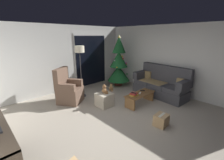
{
  "coord_description": "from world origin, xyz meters",
  "views": [
    {
      "loc": [
        -2.55,
        -2.4,
        2.11
      ],
      "look_at": [
        0.4,
        0.7,
        0.85
      ],
      "focal_mm": 24.3,
      "sensor_mm": 36.0,
      "label": 1
    }
  ],
  "objects_px": {
    "remote_black": "(142,90)",
    "armchair": "(69,90)",
    "christmas_tree": "(119,64)",
    "cardboard_box_taped_mid_floor": "(161,120)",
    "couch": "(161,85)",
    "floor_lamp": "(80,54)",
    "coffee_table": "(140,97)",
    "remote_white": "(140,93)",
    "cell_phone": "(134,93)",
    "ottoman": "(104,100)",
    "book_stack": "(134,94)",
    "teddy_bear_chestnut": "(105,90)",
    "teddy_bear_honey_by_tree": "(111,88)"
  },
  "relations": [
    {
      "from": "floor_lamp",
      "to": "cardboard_box_taped_mid_floor",
      "type": "height_order",
      "value": "floor_lamp"
    },
    {
      "from": "remote_white",
      "to": "book_stack",
      "type": "relative_size",
      "value": 0.62
    },
    {
      "from": "couch",
      "to": "teddy_bear_honey_by_tree",
      "type": "bearing_deg",
      "value": 122.15
    },
    {
      "from": "remote_white",
      "to": "cardboard_box_taped_mid_floor",
      "type": "bearing_deg",
      "value": -56.6
    },
    {
      "from": "christmas_tree",
      "to": "floor_lamp",
      "type": "relative_size",
      "value": 1.2
    },
    {
      "from": "cell_phone",
      "to": "couch",
      "type": "bearing_deg",
      "value": -21.79
    },
    {
      "from": "ottoman",
      "to": "cardboard_box_taped_mid_floor",
      "type": "bearing_deg",
      "value": -80.11
    },
    {
      "from": "christmas_tree",
      "to": "teddy_bear_honey_by_tree",
      "type": "xyz_separation_m",
      "value": [
        -0.72,
        -0.3,
        -0.82
      ]
    },
    {
      "from": "coffee_table",
      "to": "christmas_tree",
      "type": "height_order",
      "value": "christmas_tree"
    },
    {
      "from": "floor_lamp",
      "to": "teddy_bear_chestnut",
      "type": "bearing_deg",
      "value": -86.56
    },
    {
      "from": "couch",
      "to": "cell_phone",
      "type": "height_order",
      "value": "couch"
    },
    {
      "from": "armchair",
      "to": "cardboard_box_taped_mid_floor",
      "type": "bearing_deg",
      "value": -71.18
    },
    {
      "from": "cell_phone",
      "to": "teddy_bear_honey_by_tree",
      "type": "bearing_deg",
      "value": 53.41
    },
    {
      "from": "remote_white",
      "to": "christmas_tree",
      "type": "xyz_separation_m",
      "value": [
        0.91,
        1.81,
        0.57
      ]
    },
    {
      "from": "christmas_tree",
      "to": "armchair",
      "type": "distance_m",
      "value": 2.51
    },
    {
      "from": "couch",
      "to": "floor_lamp",
      "type": "height_order",
      "value": "floor_lamp"
    },
    {
      "from": "couch",
      "to": "cardboard_box_taped_mid_floor",
      "type": "xyz_separation_m",
      "value": [
        -1.76,
        -1.03,
        -0.26
      ]
    },
    {
      "from": "remote_black",
      "to": "armchair",
      "type": "distance_m",
      "value": 2.41
    },
    {
      "from": "floor_lamp",
      "to": "ottoman",
      "type": "distance_m",
      "value": 1.74
    },
    {
      "from": "book_stack",
      "to": "christmas_tree",
      "type": "distance_m",
      "value": 2.22
    },
    {
      "from": "cell_phone",
      "to": "teddy_bear_chestnut",
      "type": "distance_m",
      "value": 0.88
    },
    {
      "from": "christmas_tree",
      "to": "book_stack",
      "type": "bearing_deg",
      "value": -123.79
    },
    {
      "from": "cell_phone",
      "to": "remote_black",
      "type": "bearing_deg",
      "value": -12.17
    },
    {
      "from": "coffee_table",
      "to": "teddy_bear_honey_by_tree",
      "type": "bearing_deg",
      "value": 83.21
    },
    {
      "from": "remote_white",
      "to": "remote_black",
      "type": "bearing_deg",
      "value": 80.3
    },
    {
      "from": "coffee_table",
      "to": "cell_phone",
      "type": "relative_size",
      "value": 7.64
    },
    {
      "from": "christmas_tree",
      "to": "floor_lamp",
      "type": "bearing_deg",
      "value": 179.25
    },
    {
      "from": "cardboard_box_taped_mid_floor",
      "to": "coffee_table",
      "type": "bearing_deg",
      "value": 61.15
    },
    {
      "from": "couch",
      "to": "cardboard_box_taped_mid_floor",
      "type": "height_order",
      "value": "couch"
    },
    {
      "from": "remote_white",
      "to": "armchair",
      "type": "distance_m",
      "value": 2.3
    },
    {
      "from": "book_stack",
      "to": "cardboard_box_taped_mid_floor",
      "type": "height_order",
      "value": "book_stack"
    },
    {
      "from": "coffee_table",
      "to": "ottoman",
      "type": "height_order",
      "value": "ottoman"
    },
    {
      "from": "coffee_table",
      "to": "teddy_bear_honey_by_tree",
      "type": "relative_size",
      "value": 3.86
    },
    {
      "from": "coffee_table",
      "to": "remote_black",
      "type": "distance_m",
      "value": 0.29
    },
    {
      "from": "cell_phone",
      "to": "cardboard_box_taped_mid_floor",
      "type": "height_order",
      "value": "cell_phone"
    },
    {
      "from": "couch",
      "to": "floor_lamp",
      "type": "bearing_deg",
      "value": 138.4
    },
    {
      "from": "floor_lamp",
      "to": "couch",
      "type": "bearing_deg",
      "value": -41.6
    },
    {
      "from": "christmas_tree",
      "to": "cardboard_box_taped_mid_floor",
      "type": "height_order",
      "value": "christmas_tree"
    },
    {
      "from": "armchair",
      "to": "floor_lamp",
      "type": "height_order",
      "value": "floor_lamp"
    },
    {
      "from": "ottoman",
      "to": "couch",
      "type": "bearing_deg",
      "value": -19.44
    },
    {
      "from": "coffee_table",
      "to": "cardboard_box_taped_mid_floor",
      "type": "bearing_deg",
      "value": -118.85
    },
    {
      "from": "christmas_tree",
      "to": "cardboard_box_taped_mid_floor",
      "type": "xyz_separation_m",
      "value": [
        -1.5,
        -2.89,
        -0.8
      ]
    },
    {
      "from": "couch",
      "to": "christmas_tree",
      "type": "height_order",
      "value": "christmas_tree"
    },
    {
      "from": "cell_phone",
      "to": "ottoman",
      "type": "xyz_separation_m",
      "value": [
        -0.6,
        0.66,
        -0.25
      ]
    },
    {
      "from": "remote_black",
      "to": "cell_phone",
      "type": "distance_m",
      "value": 0.55
    },
    {
      "from": "cell_phone",
      "to": "christmas_tree",
      "type": "height_order",
      "value": "christmas_tree"
    },
    {
      "from": "ottoman",
      "to": "teddy_bear_honey_by_tree",
      "type": "bearing_deg",
      "value": 37.89
    },
    {
      "from": "coffee_table",
      "to": "christmas_tree",
      "type": "xyz_separation_m",
      "value": [
        0.9,
        1.81,
        0.7
      ]
    },
    {
      "from": "cell_phone",
      "to": "book_stack",
      "type": "bearing_deg",
      "value": -43.16
    },
    {
      "from": "remote_white",
      "to": "ottoman",
      "type": "xyz_separation_m",
      "value": [
        -0.9,
        0.67,
        -0.17
      ]
    }
  ]
}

